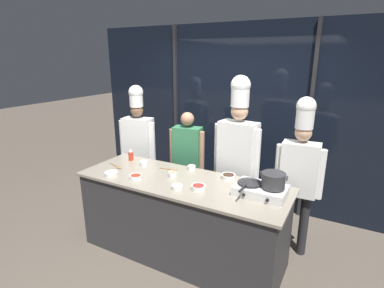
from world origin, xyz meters
TOP-DOWN VIEW (x-y plane):
  - ground_plane at (0.00, 0.00)m, footprint 24.00×24.00m
  - window_wall_back at (0.00, 1.64)m, footprint 4.93×0.09m
  - demo_counter at (0.00, 0.00)m, footprint 2.36×0.82m
  - portable_stove at (0.86, 0.08)m, footprint 0.49×0.35m
  - frying_pan at (0.75, 0.07)m, footprint 0.25×0.43m
  - stock_pot at (0.98, 0.08)m, footprint 0.25×0.23m
  - squeeze_bottle_chili at (-0.91, 0.25)m, footprint 0.06×0.06m
  - prep_bowl_shrimp at (-0.05, 0.33)m, footprint 0.10×0.10m
  - prep_bowl_soy_glaze at (0.44, 0.29)m, footprint 0.16×0.16m
  - prep_bowl_onion at (-0.64, 0.18)m, footprint 0.10×0.10m
  - prep_bowl_mushrooms at (-0.13, 0.04)m, footprint 0.09×0.09m
  - prep_bowl_chili_flakes at (-0.46, -0.21)m, footprint 0.14×0.14m
  - prep_bowl_bell_pepper at (0.28, -0.12)m, footprint 0.15×0.15m
  - prep_bowl_noodles at (-0.77, -0.26)m, footprint 0.15×0.15m
  - prep_bowl_garlic at (0.08, -0.21)m, footprint 0.12×0.12m
  - serving_spoon_slotted at (-0.25, 0.21)m, footprint 0.23×0.06m
  - serving_spoon_solid at (-0.89, -0.03)m, footprint 0.27×0.12m
  - chef_head at (-1.16, 0.72)m, footprint 0.56×0.30m
  - person_guest at (-0.33, 0.72)m, footprint 0.49×0.24m
  - chef_sous at (0.40, 0.64)m, footprint 0.59×0.28m
  - chef_line at (1.12, 0.67)m, footprint 0.52×0.23m

SIDE VIEW (x-z plane):
  - ground_plane at x=0.00m, z-range 0.00..0.00m
  - demo_counter at x=0.00m, z-range 0.00..0.93m
  - serving_spoon_slotted at x=-0.25m, z-range 0.93..0.94m
  - serving_spoon_solid at x=-0.89m, z-range 0.93..0.94m
  - person_guest at x=-0.33m, z-range 0.17..1.71m
  - prep_bowl_noodles at x=-0.77m, z-range 0.93..0.97m
  - prep_bowl_garlic at x=0.08m, z-range 0.93..0.98m
  - prep_bowl_chili_flakes at x=-0.46m, z-range 0.93..0.98m
  - prep_bowl_bell_pepper at x=0.28m, z-range 0.93..0.98m
  - prep_bowl_soy_glaze at x=0.44m, z-range 0.93..0.98m
  - prep_bowl_shrimp at x=-0.05m, z-range 0.93..0.98m
  - prep_bowl_onion at x=-0.64m, z-range 0.93..0.99m
  - prep_bowl_mushrooms at x=-0.13m, z-range 0.93..0.99m
  - portable_stove at x=0.86m, z-range 0.93..1.03m
  - squeeze_bottle_chili at x=-0.91m, z-range 0.93..1.08m
  - frying_pan at x=0.75m, z-range 1.03..1.07m
  - chef_line at x=1.12m, z-range 0.15..1.98m
  - chef_head at x=-1.16m, z-range 0.14..1.99m
  - stock_pot at x=0.98m, z-range 1.03..1.18m
  - chef_sous at x=0.40m, z-range 0.16..2.19m
  - window_wall_back at x=0.00m, z-range 0.00..2.70m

